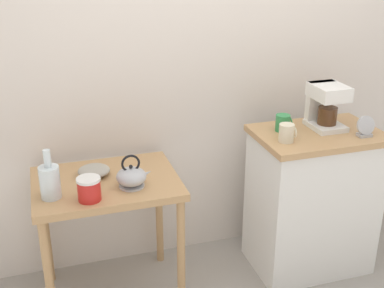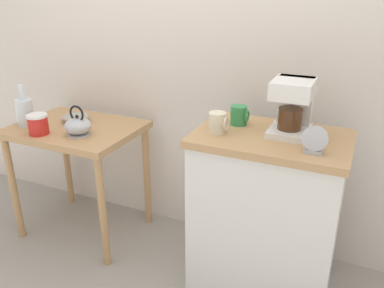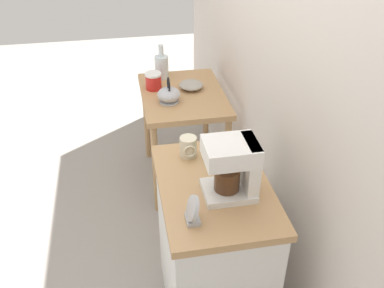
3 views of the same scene
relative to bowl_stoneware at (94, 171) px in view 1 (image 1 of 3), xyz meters
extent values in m
plane|color=gray|center=(0.72, -0.08, -0.77)|extent=(8.00, 8.00, 0.00)
cube|color=silver|center=(0.82, 0.33, 0.63)|extent=(4.40, 0.10, 2.80)
cube|color=tan|center=(0.05, -0.07, -0.05)|extent=(0.76, 0.57, 0.04)
cylinder|color=tan|center=(-0.29, -0.31, -0.42)|extent=(0.04, 0.04, 0.70)
cylinder|color=tan|center=(0.39, -0.31, -0.42)|extent=(0.04, 0.04, 0.70)
cylinder|color=tan|center=(-0.29, 0.18, -0.42)|extent=(0.04, 0.04, 0.70)
cylinder|color=tan|center=(0.39, 0.18, -0.42)|extent=(0.04, 0.04, 0.70)
cube|color=white|center=(1.27, -0.13, -0.34)|extent=(0.69, 0.46, 0.86)
cube|color=tan|center=(1.27, -0.13, 0.11)|extent=(0.72, 0.49, 0.04)
cylinder|color=#9E998C|center=(0.00, 0.00, -0.03)|extent=(0.08, 0.08, 0.01)
ellipsoid|color=#9E998C|center=(0.00, 0.00, 0.00)|extent=(0.17, 0.17, 0.05)
cylinder|color=#B2B5BA|center=(0.17, -0.18, -0.03)|extent=(0.13, 0.13, 0.01)
ellipsoid|color=#B2B5BA|center=(0.17, -0.18, 0.03)|extent=(0.15, 0.15, 0.09)
cone|color=#B2B5BA|center=(0.24, -0.18, 0.03)|extent=(0.08, 0.03, 0.06)
sphere|color=black|center=(0.17, -0.18, 0.08)|extent=(0.02, 0.02, 0.02)
torus|color=black|center=(0.17, -0.18, 0.10)|extent=(0.10, 0.01, 0.10)
cylinder|color=silver|center=(-0.23, -0.18, 0.05)|extent=(0.10, 0.10, 0.17)
cylinder|color=silver|center=(-0.23, -0.18, 0.18)|extent=(0.04, 0.04, 0.09)
cylinder|color=red|center=(-0.05, -0.26, 0.02)|extent=(0.11, 0.11, 0.10)
cylinder|color=white|center=(-0.05, -0.26, 0.08)|extent=(0.12, 0.12, 0.01)
cube|color=white|center=(1.34, -0.08, 0.14)|extent=(0.18, 0.22, 0.03)
cube|color=white|center=(1.34, 0.01, 0.25)|extent=(0.16, 0.05, 0.26)
cube|color=white|center=(1.34, -0.08, 0.34)|extent=(0.18, 0.22, 0.08)
cylinder|color=#4C2D19|center=(1.34, -0.09, 0.20)|extent=(0.11, 0.11, 0.10)
cylinder|color=beige|center=(1.03, -0.20, 0.17)|extent=(0.08, 0.08, 0.10)
torus|color=beige|center=(1.07, -0.20, 0.17)|extent=(0.01, 0.07, 0.07)
cylinder|color=#338C4C|center=(1.08, -0.05, 0.17)|extent=(0.08, 0.08, 0.10)
torus|color=#338C4C|center=(1.13, -0.05, 0.17)|extent=(0.01, 0.06, 0.06)
cube|color=#B2B5BA|center=(1.48, -0.26, 0.13)|extent=(0.08, 0.05, 0.02)
cylinder|color=#B2B5BA|center=(1.48, -0.26, 0.19)|extent=(0.11, 0.05, 0.11)
cylinder|color=black|center=(1.48, -0.26, 0.19)|extent=(0.09, 0.04, 0.09)
camera|label=1|loc=(-0.22, -2.47, 1.16)|focal=46.82mm
camera|label=2|loc=(1.64, -1.86, 0.79)|focal=37.09mm
camera|label=3|loc=(2.72, -0.49, 1.32)|focal=40.08mm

